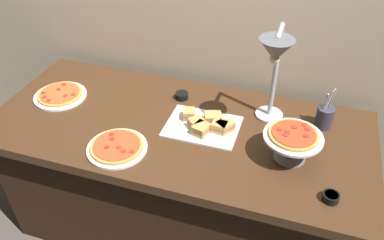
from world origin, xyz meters
TOP-DOWN VIEW (x-y plane):
  - ground_plane at (0.00, 0.00)m, footprint 8.00×8.00m
  - back_wall at (0.00, 0.50)m, footprint 4.40×0.04m
  - buffet_table at (0.00, 0.00)m, footprint 1.90×0.84m
  - heat_lamp at (0.42, 0.09)m, footprint 0.15×0.30m
  - pizza_plate_front at (-0.70, 0.04)m, footprint 0.28×0.28m
  - pizza_plate_center at (-0.21, -0.25)m, footprint 0.28×0.28m
  - pizza_plate_raised_stand at (0.55, -0.07)m, footprint 0.26×0.26m
  - sandwich_platter at (0.14, 0.02)m, footprint 0.36×0.27m
  - sauce_cup_near at (-0.06, 0.23)m, footprint 0.07×0.07m
  - sauce_cup_far at (0.74, -0.27)m, footprint 0.07×0.07m
  - utensil_holder at (0.68, 0.21)m, footprint 0.08×0.08m

SIDE VIEW (x-z plane):
  - ground_plane at x=0.00m, z-range 0.00..0.00m
  - buffet_table at x=0.00m, z-range 0.01..0.77m
  - pizza_plate_front at x=-0.70m, z-range 0.76..0.79m
  - pizza_plate_center at x=-0.21m, z-range 0.76..0.79m
  - sauce_cup_far at x=0.74m, z-range 0.76..0.80m
  - sauce_cup_near at x=-0.06m, z-range 0.76..0.80m
  - sandwich_platter at x=0.14m, z-range 0.75..0.81m
  - utensil_holder at x=0.68m, z-range 0.71..0.93m
  - pizza_plate_raised_stand at x=0.55m, z-range 0.80..0.95m
  - heat_lamp at x=0.42m, z-range 0.90..1.41m
  - back_wall at x=0.00m, z-range 0.00..2.40m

